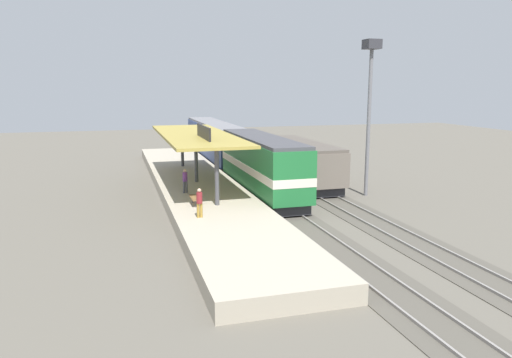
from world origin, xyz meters
TOP-DOWN VIEW (x-y plane):
  - ground_plane at (2.00, 0.00)m, footprint 120.00×120.00m
  - track_near at (0.00, 0.00)m, footprint 3.20×110.00m
  - track_far at (4.60, 0.00)m, footprint 3.20×110.00m
  - platform at (-4.60, 0.00)m, footprint 6.00×44.00m
  - station_canopy at (-4.60, -0.09)m, footprint 5.20×18.00m
  - platform_bench at (-6.00, -7.55)m, footprint 0.44×1.70m
  - locomotive at (0.00, -2.56)m, footprint 2.93×14.43m
  - passenger_carriage_single at (0.00, 15.44)m, footprint 2.90×20.00m
  - freight_car at (4.60, 0.60)m, footprint 2.80×12.00m
  - light_mast at (7.80, -4.61)m, footprint 1.10×1.10m
  - person_waiting at (-6.04, -3.84)m, footprint 0.34×0.34m
  - person_walking at (-6.18, -10.68)m, footprint 0.34×0.34m

SIDE VIEW (x-z plane):
  - ground_plane at x=2.00m, z-range 0.00..0.00m
  - track_near at x=0.00m, z-range -0.05..0.11m
  - track_far at x=4.60m, z-range -0.05..0.11m
  - platform at x=-4.60m, z-range 0.00..0.90m
  - platform_bench at x=-6.00m, z-range 1.09..1.59m
  - person_waiting at x=-6.04m, z-range 1.00..2.71m
  - person_walking at x=-6.18m, z-range 1.00..2.71m
  - freight_car at x=4.60m, z-range 0.20..3.74m
  - passenger_carriage_single at x=0.00m, z-range 0.19..4.43m
  - locomotive at x=0.00m, z-range 0.19..4.63m
  - station_canopy at x=-4.60m, z-range 2.18..6.88m
  - light_mast at x=7.80m, z-range 2.55..14.25m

